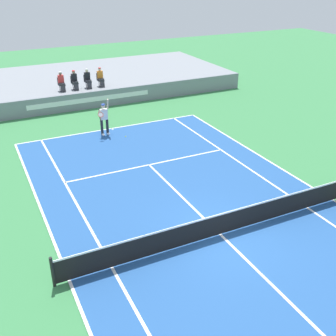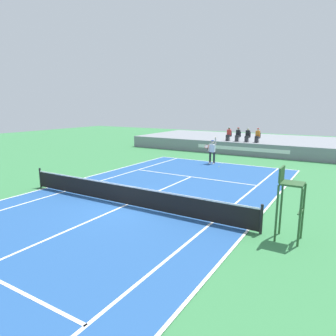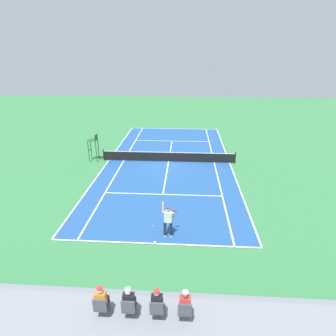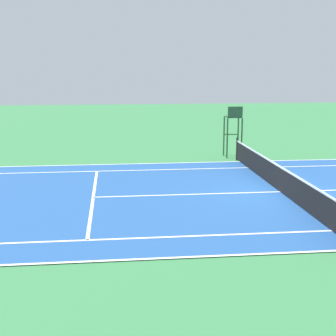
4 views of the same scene
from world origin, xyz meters
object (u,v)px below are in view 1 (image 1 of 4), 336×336
(spectator_seated_3, at_px, (101,77))
(spectator_seated_2, at_px, (88,79))
(spectator_seated_0, at_px, (61,82))
(spectator_seated_1, at_px, (75,80))
(tennis_ball, at_px, (126,136))
(tennis_player, at_px, (104,118))

(spectator_seated_3, bearing_deg, spectator_seated_2, 180.00)
(spectator_seated_0, distance_m, spectator_seated_3, 2.69)
(spectator_seated_1, xyz_separation_m, tennis_ball, (0.95, -6.88, -1.72))
(spectator_seated_0, relative_size, tennis_player, 0.61)
(spectator_seated_2, xyz_separation_m, spectator_seated_3, (0.90, 0.00, 0.00))
(tennis_ball, bearing_deg, spectator_seated_0, 104.91)
(spectator_seated_0, bearing_deg, tennis_ball, -75.09)
(spectator_seated_2, height_order, tennis_player, spectator_seated_2)
(spectator_seated_2, bearing_deg, spectator_seated_0, 180.00)
(spectator_seated_3, distance_m, tennis_player, 6.33)
(spectator_seated_0, height_order, tennis_player, spectator_seated_0)
(spectator_seated_1, xyz_separation_m, spectator_seated_2, (0.90, 0.00, 0.00))
(spectator_seated_0, relative_size, spectator_seated_1, 1.00)
(spectator_seated_0, xyz_separation_m, spectator_seated_1, (0.89, 0.00, 0.00))
(tennis_ball, bearing_deg, tennis_player, 136.92)
(tennis_player, relative_size, tennis_ball, 30.63)
(spectator_seated_2, distance_m, spectator_seated_3, 0.90)
(spectator_seated_0, height_order, tennis_ball, spectator_seated_0)
(spectator_seated_1, distance_m, spectator_seated_2, 0.90)
(spectator_seated_3, relative_size, tennis_player, 0.61)
(spectator_seated_2, relative_size, tennis_player, 0.61)
(spectator_seated_0, xyz_separation_m, tennis_player, (0.91, -6.03, -0.76))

